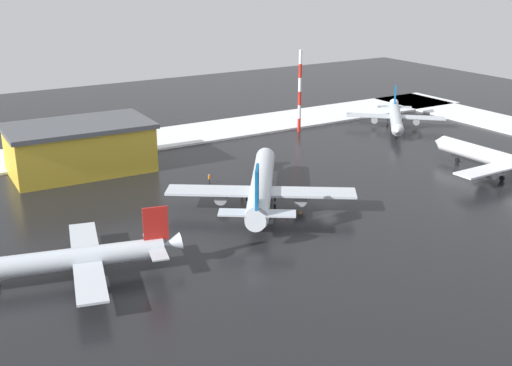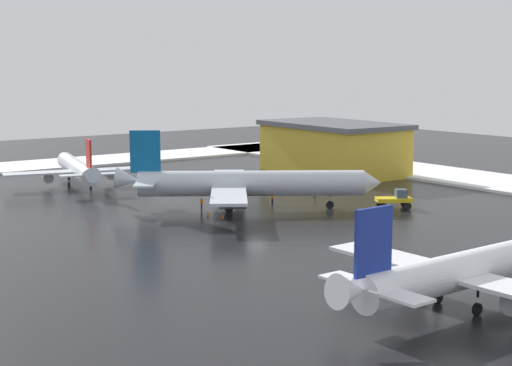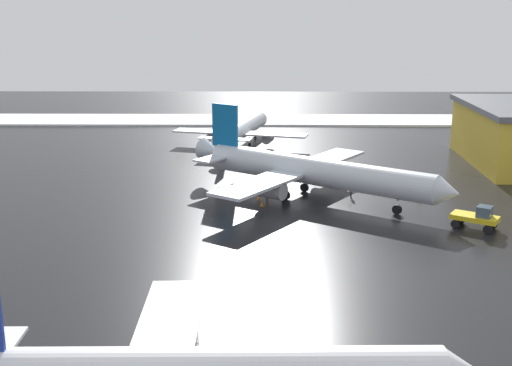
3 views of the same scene
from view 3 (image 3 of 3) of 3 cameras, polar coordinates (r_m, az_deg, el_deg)
The scene contains 10 objects.
ground_plane at distance 67.48m, azimuth 1.11°, elevation -3.55°, with size 240.00×240.00×0.00m, color black.
snow_bank_right at distance 132.75m, azimuth 0.87°, elevation 5.61°, with size 14.00×116.00×0.41m, color white.
airplane_parked_portside at distance 75.77m, azimuth 4.88°, elevation 1.10°, with size 25.85×30.05×10.26m.
airplane_foreground_jet at distance 106.93m, azimuth -1.23°, elevation 4.74°, with size 26.76×22.45×8.04m.
pushback_tug at distance 68.98m, azimuth 19.07°, elevation -2.86°, with size 4.34×5.06×2.50m.
ground_crew_mid_apron at distance 77.48m, azimuth 8.45°, elevation -0.55°, with size 0.36×0.36×1.71m.
ground_crew_by_nose_gear at distance 78.49m, azimuth 0.99°, elevation -0.19°, with size 0.36×0.36×1.71m.
ground_crew_near_tug at distance 80.44m, azimuth 14.43°, elevation -0.29°, with size 0.36×0.36×1.71m.
traffic_cone_near_nose at distance 75.76m, azimuth 0.26°, elevation -1.28°, with size 0.36×0.36×0.55m, color orange.
traffic_cone_mid_line at distance 73.14m, azimuth 0.54°, elevation -1.87°, with size 0.36×0.36×0.55m, color orange.
Camera 3 is at (-64.10, 0.64, 21.10)m, focal length 45.00 mm.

